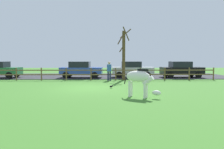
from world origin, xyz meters
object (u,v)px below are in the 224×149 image
at_px(zebra, 140,79).
at_px(crow_on_grass, 111,86).
at_px(parked_car_black, 181,69).
at_px(visitor_near_fence, 109,70).
at_px(bare_tree, 124,54).
at_px(parked_car_blue, 81,69).
at_px(parked_car_silver, 132,69).

distance_m(zebra, crow_on_grass, 3.57).
relative_size(zebra, parked_car_black, 0.43).
relative_size(zebra, visitor_near_fence, 1.06).
distance_m(bare_tree, visitor_near_fence, 2.01).
bearing_deg(visitor_near_fence, parked_car_blue, 136.74).
xyz_separation_m(crow_on_grass, visitor_near_fence, (-0.12, 4.77, 0.78)).
relative_size(parked_car_black, parked_car_silver, 1.00).
relative_size(bare_tree, zebra, 2.65).
bearing_deg(zebra, parked_car_silver, 85.63).
bearing_deg(parked_car_blue, crow_on_grass, -68.89).
bearing_deg(parked_car_black, visitor_near_fence, -158.53).
xyz_separation_m(zebra, parked_car_black, (5.67, 10.79, -0.08)).
bearing_deg(crow_on_grass, parked_car_silver, 74.06).
bearing_deg(parked_car_black, bare_tree, -159.47).
relative_size(parked_car_blue, parked_car_silver, 1.00).
xyz_separation_m(crow_on_grass, parked_car_silver, (2.18, 7.64, 0.72)).
bearing_deg(crow_on_grass, visitor_near_fence, 91.38).
bearing_deg(crow_on_grass, parked_car_blue, 111.11).
xyz_separation_m(bare_tree, zebra, (0.19, -8.59, -1.41)).
bearing_deg(bare_tree, crow_on_grass, -102.22).
distance_m(parked_car_blue, parked_car_silver, 5.02).
bearing_deg(parked_car_silver, parked_car_blue, -176.46).
distance_m(bare_tree, parked_car_blue, 4.68).
relative_size(bare_tree, parked_car_black, 1.15).
bearing_deg(bare_tree, parked_car_silver, 65.74).
distance_m(zebra, parked_car_silver, 10.88).
relative_size(bare_tree, parked_car_silver, 1.14).
height_order(parked_car_blue, parked_car_black, same).
height_order(bare_tree, parked_car_black, bare_tree).
relative_size(bare_tree, crow_on_grass, 21.51).
relative_size(parked_car_blue, parked_car_black, 1.01).
bearing_deg(zebra, parked_car_black, 62.27).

